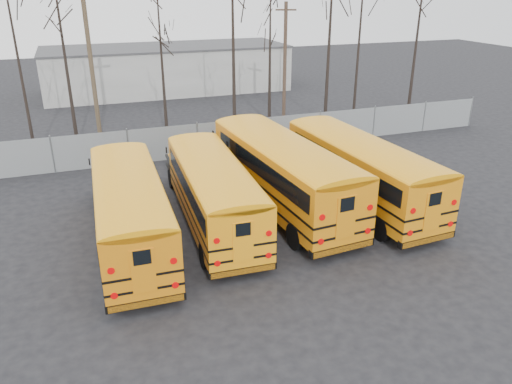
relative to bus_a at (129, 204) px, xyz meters
name	(u,v)px	position (x,y,z in m)	size (l,w,h in m)	color
ground	(273,250)	(5.03, -2.30, -1.76)	(120.00, 120.00, 0.00)	black
fence	(198,140)	(5.03, 9.70, -0.76)	(40.00, 0.04, 2.00)	gray
distant_building	(167,69)	(7.03, 29.70, 0.24)	(22.00, 8.00, 4.00)	beige
bus_a	(129,204)	(0.00, 0.00, 0.00)	(2.81, 10.81, 3.00)	black
bus_b	(212,187)	(3.48, 0.67, -0.03)	(2.91, 10.65, 2.95)	black
bus_c	(280,167)	(6.82, 1.37, 0.19)	(3.61, 12.03, 3.32)	black
bus_d	(358,165)	(10.37, 0.64, 0.09)	(3.23, 11.40, 3.16)	black
utility_pole_left	(91,63)	(-0.17, 16.47, 3.02)	(1.66, 0.29, 9.30)	brown
utility_pole_right	(285,61)	(13.35, 16.37, 2.52)	(1.43, 0.62, 8.33)	#453327
tree_2	(18,56)	(-4.11, 13.15, 4.06)	(0.26, 0.26, 11.64)	black
tree_3	(65,57)	(-1.67, 14.07, 3.76)	(0.26, 0.26, 11.03)	black
tree_4	(163,70)	(3.91, 13.61, 2.77)	(0.26, 0.26, 9.07)	black
tree_5	(233,38)	(8.21, 12.51, 4.68)	(0.26, 0.26, 12.87)	black
tree_6	(270,60)	(11.78, 15.39, 2.74)	(0.26, 0.26, 9.01)	black
tree_7	(330,32)	(15.63, 13.97, 4.65)	(0.26, 0.26, 12.83)	black
tree_8	(360,29)	(18.63, 15.01, 4.71)	(0.26, 0.26, 12.94)	black
tree_9	(417,37)	(24.18, 15.68, 3.91)	(0.26, 0.26, 11.34)	black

